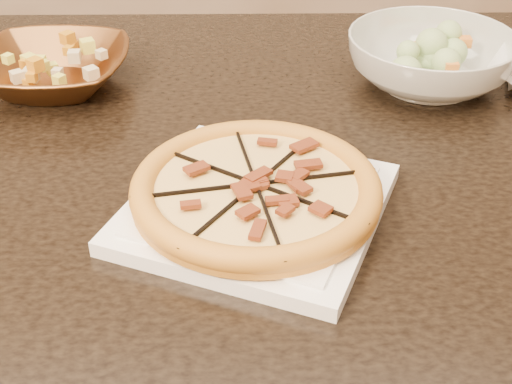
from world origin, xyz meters
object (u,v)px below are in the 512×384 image
dining_table (175,208)px  salad_bowl (430,60)px  plate (256,207)px  bronze_bowl (52,70)px  pizza (256,189)px

dining_table → salad_bowl: size_ratio=6.13×
plate → salad_bowl: 0.42m
dining_table → plate: 0.21m
plate → bronze_bowl: 0.44m
bronze_bowl → dining_table: bearing=-42.8°
plate → salad_bowl: salad_bowl is taller
dining_table → pizza: 0.22m
bronze_bowl → salad_bowl: size_ratio=0.91×
plate → salad_bowl: size_ratio=1.39×
dining_table → salad_bowl: 0.43m
pizza → bronze_bowl: bearing=133.4°
plate → pizza: 0.02m
dining_table → plate: plate is taller
bronze_bowl → salad_bowl: 0.55m
pizza → salad_bowl: salad_bowl is taller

